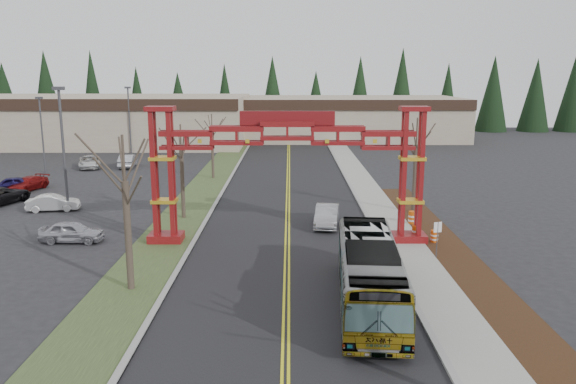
{
  "coord_description": "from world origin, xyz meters",
  "views": [
    {
      "loc": [
        0.16,
        -17.55,
        10.87
      ],
      "look_at": [
        0.05,
        15.53,
        3.91
      ],
      "focal_mm": 35.0,
      "sensor_mm": 36.0,
      "label": 1
    }
  ],
  "objects_px": {
    "light_pole_near": "(63,141)",
    "gateway_arch": "(287,152)",
    "retail_building_west": "(100,120)",
    "street_sign": "(437,233)",
    "barrel_south": "(434,237)",
    "light_pole_far": "(129,115)",
    "parked_car_mid_b": "(9,184)",
    "light_pole_mid": "(42,129)",
    "bare_tree_median_near": "(125,182)",
    "parked_car_near_b": "(53,203)",
    "barrel_north": "(412,218)",
    "silver_sedan": "(327,216)",
    "parked_car_far_a": "(128,161)",
    "transit_bus": "(369,274)",
    "bare_tree_median_far": "(212,132)",
    "parked_car_mid_a": "(28,184)",
    "retail_building_east": "(347,118)",
    "parked_car_far_b": "(90,162)",
    "bare_tree_median_mid": "(181,151)",
    "parked_car_near_a": "(72,232)",
    "parked_car_near_c": "(0,195)",
    "bare_tree_right_far": "(416,145)"
  },
  "relations": [
    {
      "from": "parked_car_near_c",
      "to": "bare_tree_median_mid",
      "type": "distance_m",
      "value": 17.77
    },
    {
      "from": "bare_tree_median_mid",
      "to": "retail_building_east",
      "type": "bearing_deg",
      "value": 72.09
    },
    {
      "from": "parked_car_mid_b",
      "to": "light_pole_mid",
      "type": "height_order",
      "value": "light_pole_mid"
    },
    {
      "from": "parked_car_mid_a",
      "to": "light_pole_far",
      "type": "xyz_separation_m",
      "value": [
        2.64,
        25.98,
        4.67
      ]
    },
    {
      "from": "gateway_arch",
      "to": "parked_car_far_b",
      "type": "xyz_separation_m",
      "value": [
        -23.52,
        29.99,
        -5.26
      ]
    },
    {
      "from": "parked_car_mid_a",
      "to": "bare_tree_median_near",
      "type": "distance_m",
      "value": 30.66
    },
    {
      "from": "silver_sedan",
      "to": "parked_car_mid_b",
      "type": "relative_size",
      "value": 1.12
    },
    {
      "from": "transit_bus",
      "to": "bare_tree_median_mid",
      "type": "relative_size",
      "value": 1.6
    },
    {
      "from": "retail_building_west",
      "to": "light_pole_near",
      "type": "distance_m",
      "value": 47.25
    },
    {
      "from": "parked_car_mid_a",
      "to": "parked_car_far_b",
      "type": "distance_m",
      "value": 13.25
    },
    {
      "from": "retail_building_east",
      "to": "transit_bus",
      "type": "distance_m",
      "value": 72.56
    },
    {
      "from": "parked_car_mid_a",
      "to": "light_pole_mid",
      "type": "distance_m",
      "value": 11.02
    },
    {
      "from": "bare_tree_median_far",
      "to": "street_sign",
      "type": "xyz_separation_m",
      "value": [
        16.95,
        -26.59,
        -3.24
      ]
    },
    {
      "from": "transit_bus",
      "to": "bare_tree_median_far",
      "type": "relative_size",
      "value": 1.68
    },
    {
      "from": "parked_car_far_a",
      "to": "street_sign",
      "type": "xyz_separation_m",
      "value": [
        28.08,
        -33.78,
        0.87
      ]
    },
    {
      "from": "gateway_arch",
      "to": "barrel_south",
      "type": "height_order",
      "value": "gateway_arch"
    },
    {
      "from": "light_pole_near",
      "to": "light_pole_far",
      "type": "distance_m",
      "value": 34.69
    },
    {
      "from": "bare_tree_median_mid",
      "to": "street_sign",
      "type": "height_order",
      "value": "bare_tree_median_mid"
    },
    {
      "from": "parked_car_mid_a",
      "to": "light_pole_mid",
      "type": "height_order",
      "value": "light_pole_mid"
    },
    {
      "from": "street_sign",
      "to": "parked_car_near_b",
      "type": "bearing_deg",
      "value": 156.72
    },
    {
      "from": "light_pole_near",
      "to": "bare_tree_right_far",
      "type": "bearing_deg",
      "value": -1.04
    },
    {
      "from": "parked_car_near_b",
      "to": "barrel_north",
      "type": "xyz_separation_m",
      "value": [
        28.16,
        -4.28,
        -0.15
      ]
    },
    {
      "from": "silver_sedan",
      "to": "parked_car_far_a",
      "type": "xyz_separation_m",
      "value": [
        -22.0,
        26.27,
        0.01
      ]
    },
    {
      "from": "silver_sedan",
      "to": "light_pole_near",
      "type": "relative_size",
      "value": 0.47
    },
    {
      "from": "parked_car_far_a",
      "to": "bare_tree_right_far",
      "type": "bearing_deg",
      "value": 135.47
    },
    {
      "from": "parked_car_far_a",
      "to": "parked_car_near_b",
      "type": "bearing_deg",
      "value": 83.46
    },
    {
      "from": "street_sign",
      "to": "barrel_south",
      "type": "bearing_deg",
      "value": 78.03
    },
    {
      "from": "silver_sedan",
      "to": "barrel_north",
      "type": "bearing_deg",
      "value": 8.99
    },
    {
      "from": "bare_tree_median_mid",
      "to": "light_pole_near",
      "type": "xyz_separation_m",
      "value": [
        -9.72,
        2.13,
        0.55
      ]
    },
    {
      "from": "bare_tree_median_mid",
      "to": "parked_car_near_a",
      "type": "bearing_deg",
      "value": -134.81
    },
    {
      "from": "retail_building_west",
      "to": "parked_car_mid_b",
      "type": "height_order",
      "value": "retail_building_west"
    },
    {
      "from": "parked_car_far_a",
      "to": "street_sign",
      "type": "relative_size",
      "value": 2.05
    },
    {
      "from": "transit_bus",
      "to": "gateway_arch",
      "type": "bearing_deg",
      "value": 114.96
    },
    {
      "from": "parked_car_near_b",
      "to": "bare_tree_median_mid",
      "type": "distance_m",
      "value": 12.14
    },
    {
      "from": "parked_car_near_b",
      "to": "bare_tree_median_near",
      "type": "xyz_separation_m",
      "value": [
        11.01,
        -16.98,
        4.97
      ]
    },
    {
      "from": "retail_building_west",
      "to": "barrel_north",
      "type": "bearing_deg",
      "value": -51.73
    },
    {
      "from": "gateway_arch",
      "to": "transit_bus",
      "type": "distance_m",
      "value": 11.89
    },
    {
      "from": "parked_car_near_c",
      "to": "barrel_north",
      "type": "relative_size",
      "value": 5.23
    },
    {
      "from": "retail_building_east",
      "to": "parked_car_far_b",
      "type": "xyz_separation_m",
      "value": [
        -33.52,
        -31.97,
        -2.79
      ]
    },
    {
      "from": "transit_bus",
      "to": "light_pole_near",
      "type": "relative_size",
      "value": 1.16
    },
    {
      "from": "transit_bus",
      "to": "bare_tree_median_far",
      "type": "xyz_separation_m",
      "value": [
        -11.93,
        33.51,
        3.29
      ]
    },
    {
      "from": "parked_car_mid_b",
      "to": "light_pole_far",
      "type": "xyz_separation_m",
      "value": [
        4.09,
        26.61,
        4.62
      ]
    },
    {
      "from": "parked_car_far_b",
      "to": "light_pole_mid",
      "type": "height_order",
      "value": "light_pole_mid"
    },
    {
      "from": "parked_car_near_c",
      "to": "light_pole_mid",
      "type": "height_order",
      "value": "light_pole_mid"
    },
    {
      "from": "light_pole_near",
      "to": "gateway_arch",
      "type": "bearing_deg",
      "value": -25.3
    },
    {
      "from": "gateway_arch",
      "to": "barrel_south",
      "type": "distance_m",
      "value": 11.09
    },
    {
      "from": "bare_tree_right_far",
      "to": "bare_tree_median_far",
      "type": "bearing_deg",
      "value": 139.62
    },
    {
      "from": "gateway_arch",
      "to": "bare_tree_median_mid",
      "type": "height_order",
      "value": "gateway_arch"
    },
    {
      "from": "gateway_arch",
      "to": "bare_tree_median_near",
      "type": "xyz_separation_m",
      "value": [
        -8.0,
        -8.36,
        -0.34
      ]
    },
    {
      "from": "retail_building_west",
      "to": "parked_car_mid_b",
      "type": "relative_size",
      "value": 11.09
    }
  ]
}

